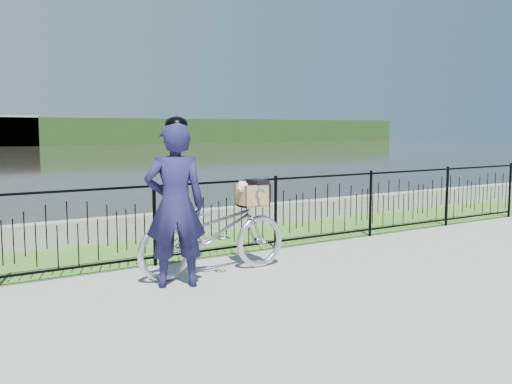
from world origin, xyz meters
TOP-DOWN VIEW (x-y plane):
  - ground at (0.00, 0.00)m, footprint 120.00×120.00m
  - grass_strip at (0.00, 2.60)m, footprint 60.00×2.00m
  - quay_wall at (0.00, 3.60)m, footprint 60.00×0.30m
  - fence at (0.00, 1.60)m, footprint 14.00×0.06m
  - far_building_right at (6.00, 58.50)m, footprint 6.00×3.00m
  - bicycle_rig at (-0.51, 0.79)m, footprint 2.10×0.73m
  - cyclist at (-1.18, 0.51)m, footprint 0.83×0.68m

SIDE VIEW (x-z plane):
  - ground at x=0.00m, z-range 0.00..0.00m
  - grass_strip at x=0.00m, z-range 0.00..0.01m
  - quay_wall at x=0.00m, z-range 0.00..0.40m
  - bicycle_rig at x=-0.51m, z-range -0.05..1.17m
  - fence at x=0.00m, z-range 0.00..1.15m
  - cyclist at x=-1.18m, z-range -0.02..2.00m
  - far_building_right at x=6.00m, z-range 0.00..3.20m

